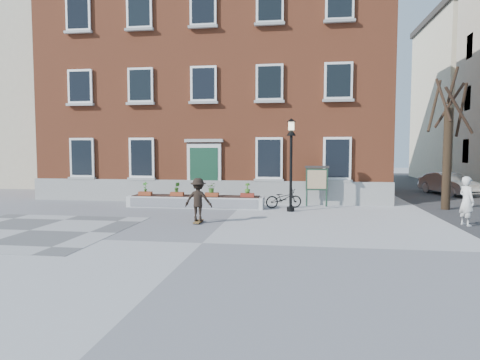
% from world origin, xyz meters
% --- Properties ---
extents(ground, '(100.00, 100.00, 0.00)m').
position_xyz_m(ground, '(0.00, 0.00, 0.00)').
color(ground, '#9B9B9E').
rests_on(ground, ground).
extents(checker_patch, '(6.00, 6.00, 0.01)m').
position_xyz_m(checker_patch, '(-6.00, 1.00, 0.01)').
color(checker_patch, '#535356').
rests_on(checker_patch, ground).
extents(distant_building, '(10.00, 12.00, 13.00)m').
position_xyz_m(distant_building, '(-18.00, 20.00, 6.50)').
color(distant_building, '#C2B89C').
rests_on(distant_building, ground).
extents(bicycle, '(1.75, 1.10, 0.87)m').
position_xyz_m(bicycle, '(1.97, 7.47, 0.43)').
color(bicycle, black).
rests_on(bicycle, ground).
extents(parked_car, '(2.59, 4.11, 1.28)m').
position_xyz_m(parked_car, '(11.14, 14.40, 0.64)').
color(parked_car, '#B7BABC').
rests_on(parked_car, ground).
extents(bystander, '(0.60, 0.73, 1.71)m').
position_xyz_m(bystander, '(8.40, 3.98, 0.86)').
color(bystander, silver).
rests_on(bystander, ground).
extents(brick_building, '(18.40, 10.85, 12.60)m').
position_xyz_m(brick_building, '(-2.00, 13.98, 6.30)').
color(brick_building, '#994729').
rests_on(brick_building, ground).
extents(planter_assembly, '(6.20, 1.12, 1.15)m').
position_xyz_m(planter_assembly, '(-1.99, 7.18, 0.31)').
color(planter_assembly, silver).
rests_on(planter_assembly, ground).
extents(bare_tree, '(1.83, 1.83, 6.16)m').
position_xyz_m(bare_tree, '(9.01, 8.01, 2.79)').
color(bare_tree, '#2E2114').
rests_on(bare_tree, ground).
extents(lamp_post, '(0.40, 0.40, 3.93)m').
position_xyz_m(lamp_post, '(2.31, 6.48, 2.54)').
color(lamp_post, black).
rests_on(lamp_post, ground).
extents(notice_board, '(1.10, 0.16, 1.87)m').
position_xyz_m(notice_board, '(3.45, 8.23, 1.26)').
color(notice_board, '#1B3627').
rests_on(notice_board, ground).
extents(skateboarder, '(1.02, 0.78, 1.62)m').
position_xyz_m(skateboarder, '(-0.89, 3.17, 0.84)').
color(skateboarder, brown).
rests_on(skateboarder, ground).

